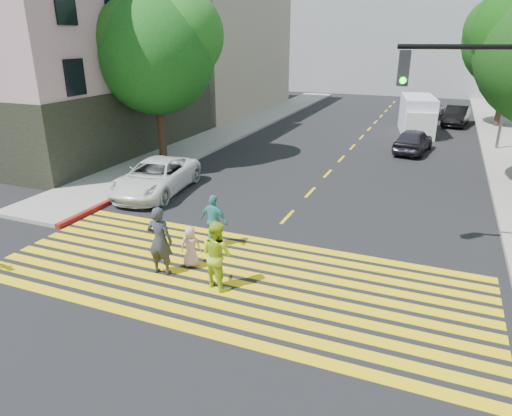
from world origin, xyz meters
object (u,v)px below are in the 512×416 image
Objects in this scene: white_sedan at (156,177)px; white_van at (417,116)px; tree_left at (157,48)px; silver_car at (431,109)px; dark_car_parked at (456,116)px; pedestrian_child at (191,246)px; dark_car_near at (413,141)px; pedestrian_extra at (214,221)px; pedestrian_woman at (217,255)px; pedestrian_man at (160,241)px.

white_van is at bearing 55.02° from white_sedan.
silver_car is (12.22, 19.93, -4.98)m from tree_left.
dark_car_parked is at bearing 54.77° from white_sedan.
pedestrian_child is 17.21m from dark_car_near.
pedestrian_child is 1.47m from pedestrian_extra.
pedestrian_woman is at bearing -107.82° from white_van.
tree_left is at bearing 65.02° from silver_car.
white_sedan is (-4.60, 3.66, -0.14)m from pedestrian_extra.
dark_car_near reaches higher than pedestrian_child.
dark_car_near is at bearing -123.79° from pedestrian_child.
pedestrian_woman is at bearing -94.59° from dark_car_parked.
pedestrian_extra is at bearing -107.82° from pedestrian_child.
tree_left is at bearing -63.96° from pedestrian_man.
pedestrian_man is at bearing -61.84° from white_sedan.
pedestrian_extra is 5.88m from white_sedan.
dark_car_near is 0.93× the size of dark_car_parked.
pedestrian_man is 0.40× the size of white_sedan.
pedestrian_woman is (1.74, -0.04, -0.07)m from pedestrian_man.
white_van reaches higher than white_sedan.
silver_car is (3.82, 30.42, -0.27)m from pedestrian_woman.
pedestrian_child is 6.87m from white_sedan.
pedestrian_child is at bearing -10.04° from pedestrian_woman.
tree_left reaches higher than pedestrian_man.
silver_car is at bearing -76.11° from pedestrian_woman.
pedestrian_child is (7.19, -9.76, -5.02)m from tree_left.
dark_car_near is 10.19m from dark_car_parked.
silver_car is (9.62, 24.59, -0.05)m from white_sedan.
pedestrian_extra is 21.14m from white_van.
pedestrian_man is 0.49× the size of dark_car_near.
pedestrian_extra is 28.69m from silver_car.
dark_car_near reaches higher than silver_car.
white_sedan is at bearing -65.93° from pedestrian_child.
tree_left reaches higher than white_sedan.
pedestrian_man is 28.19m from dark_car_parked.
white_sedan is (-5.80, 5.83, -0.22)m from pedestrian_woman.
tree_left is at bearing -122.88° from dark_car_parked.
tree_left reaches higher than dark_car_parked.
pedestrian_extra reaches higher than dark_car_near.
white_van is (9.07, 17.00, 0.46)m from white_sedan.
pedestrian_man is 1.74m from pedestrian_woman.
pedestrian_man is 0.36× the size of white_van.
white_van is at bearing -119.37° from pedestrian_child.
pedestrian_woman is at bearing 130.98° from pedestrian_child.
pedestrian_extra reaches higher than silver_car.
tree_left reaches higher than dark_car_near.
pedestrian_man is (6.66, -10.45, -4.64)m from tree_left.
white_sedan is at bearing -111.04° from dark_car_parked.
dark_car_parked reaches higher than silver_car.
white_van is at bearing -108.85° from pedestrian_man.
silver_car is at bearing 128.13° from dark_car_parked.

